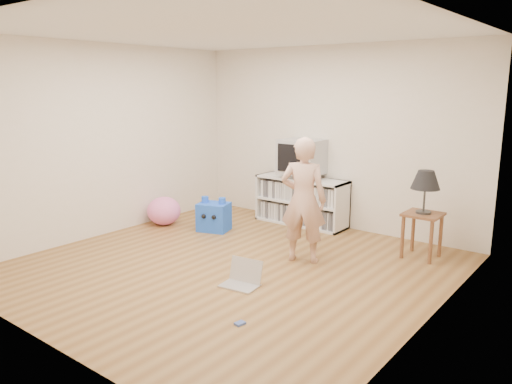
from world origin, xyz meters
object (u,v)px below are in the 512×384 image
object	(u,v)px
crt_tv	(302,157)
plush_pink	(164,211)
side_table	(422,224)
laptop	(243,278)
person	(303,200)
dvd_deck	(302,176)
media_unit	(302,201)
table_lamp	(426,181)
plush_blue	(214,216)

from	to	relation	value
crt_tv	plush_pink	world-z (taller)	crt_tv
side_table	laptop	size ratio (longest dim) A/B	1.33
side_table	person	size ratio (longest dim) A/B	0.37
dvd_deck	person	size ratio (longest dim) A/B	0.31
media_unit	table_lamp	size ratio (longest dim) A/B	2.72
side_table	plush_blue	xyz separation A→B (m)	(-2.75, -0.70, -0.21)
side_table	plush_pink	size ratio (longest dim) A/B	1.11
media_unit	dvd_deck	bearing A→B (deg)	-90.00
media_unit	dvd_deck	world-z (taller)	dvd_deck
dvd_deck	plush_pink	world-z (taller)	dvd_deck
person	plush_pink	world-z (taller)	person
plush_blue	dvd_deck	bearing A→B (deg)	35.30
media_unit	crt_tv	bearing A→B (deg)	-90.00
side_table	media_unit	bearing A→B (deg)	168.85
media_unit	plush_blue	distance (m)	1.35
crt_tv	plush_pink	xyz separation A→B (m)	(-1.59, -1.29, -0.81)
side_table	laptop	xyz separation A→B (m)	(-1.16, -1.99, -0.34)
media_unit	plush_blue	bearing A→B (deg)	-126.07
plush_pink	side_table	bearing A→B (deg)	14.64
dvd_deck	side_table	size ratio (longest dim) A/B	0.82
table_lamp	plush_pink	bearing A→B (deg)	-165.36
dvd_deck	side_table	distance (m)	2.02
dvd_deck	plush_blue	distance (m)	1.43
table_lamp	laptop	bearing A→B (deg)	-120.18
table_lamp	plush_blue	world-z (taller)	table_lamp
side_table	person	world-z (taller)	person
crt_tv	side_table	size ratio (longest dim) A/B	1.09
laptop	side_table	bearing A→B (deg)	52.25
media_unit	person	distance (m)	1.68
table_lamp	plush_blue	distance (m)	2.93
crt_tv	media_unit	bearing A→B (deg)	90.00
laptop	plush_pink	size ratio (longest dim) A/B	0.84
side_table	plush_blue	size ratio (longest dim) A/B	1.09
person	media_unit	bearing A→B (deg)	-77.43
crt_tv	plush_blue	size ratio (longest dim) A/B	1.19
media_unit	plush_blue	size ratio (longest dim) A/B	2.77
plush_blue	laptop	bearing A→B (deg)	-57.16
side_table	crt_tv	bearing A→B (deg)	169.39
table_lamp	crt_tv	bearing A→B (deg)	169.39
plush_pink	plush_blue	bearing A→B (deg)	15.79
dvd_deck	media_unit	bearing A→B (deg)	90.00
table_lamp	person	size ratio (longest dim) A/B	0.35
table_lamp	plush_pink	distance (m)	3.74
side_table	table_lamp	size ratio (longest dim) A/B	1.07
crt_tv	dvd_deck	bearing A→B (deg)	90.00
dvd_deck	person	bearing A→B (deg)	-56.61
plush_blue	plush_pink	size ratio (longest dim) A/B	1.02
table_lamp	side_table	bearing A→B (deg)	0.00
crt_tv	person	xyz separation A→B (m)	(0.89, -1.35, -0.28)
media_unit	laptop	size ratio (longest dim) A/B	3.38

